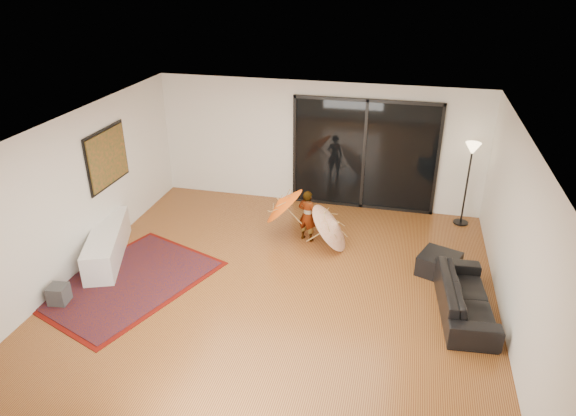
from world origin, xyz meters
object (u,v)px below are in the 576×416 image
(child, at_px, (307,216))
(ottoman, at_px, (439,264))
(sofa, at_px, (465,297))
(media_console, at_px, (107,244))

(child, bearing_deg, ottoman, -177.53)
(sofa, distance_m, ottoman, 1.11)
(sofa, height_order, ottoman, sofa)
(sofa, height_order, child, child)
(sofa, bearing_deg, media_console, 83.17)
(ottoman, bearing_deg, media_console, -171.70)
(ottoman, bearing_deg, child, 165.49)
(child, bearing_deg, media_console, 40.68)
(media_console, relative_size, sofa, 1.07)
(ottoman, height_order, child, child)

